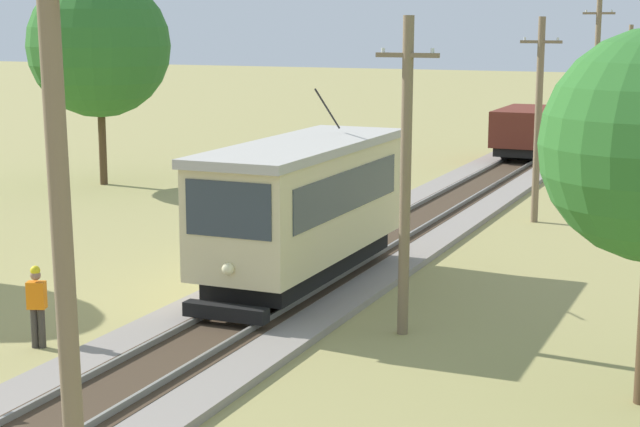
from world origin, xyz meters
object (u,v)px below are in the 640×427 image
utility_pole_mid (538,118)px  red_tram (303,206)px  utility_pole_near_tram (406,174)px  tree_left_far (99,46)px  utility_pole_distant (628,84)px  utility_pole_far (596,81)px  track_worker (37,303)px  freight_car (526,130)px  utility_pole_foreground (64,265)px

utility_pole_mid → red_tram: bearing=-107.3°
utility_pole_near_tram → tree_left_far: 23.95m
utility_pole_mid → utility_pole_distant: utility_pole_mid is taller
utility_pole_far → track_worker: size_ratio=4.53×
freight_car → utility_pole_far: size_ratio=0.64×
utility_pole_distant → track_worker: bearing=-99.1°
red_tram → utility_pole_mid: size_ratio=1.23×
utility_pole_distant → track_worker: size_ratio=3.69×
utility_pole_distant → utility_pole_mid: bearing=-90.0°
red_tram → utility_pole_foreground: 15.06m
utility_pole_near_tram → utility_pole_distant: size_ratio=1.06×
track_worker → utility_pole_mid: bearing=-40.4°
utility_pole_foreground → utility_pole_far: bearing=90.0°
red_tram → utility_pole_far: 24.27m
utility_pole_foreground → utility_pole_mid: bearing=90.0°
utility_pole_foreground → track_worker: size_ratio=4.55×
red_tram → tree_left_far: (-14.85, 12.59, 3.58)m
utility_pole_distant → track_worker: 42.85m
red_tram → tree_left_far: size_ratio=0.98×
utility_pole_mid → utility_pole_far: utility_pole_far is taller
utility_pole_foreground → utility_pole_distant: utility_pole_foreground is taller
utility_pole_far → track_worker: 31.43m
track_worker → tree_left_far: tree_left_far is taller
red_tram → track_worker: red_tram is taller
utility_pole_far → utility_pole_distant: size_ratio=1.23×
utility_pole_foreground → utility_pole_near_tram: (0.00, 11.94, -0.59)m
freight_car → utility_pole_far: bearing=-35.3°
utility_pole_foreground → tree_left_far: (-18.42, 27.08, 1.61)m
utility_pole_mid → utility_pole_distant: bearing=90.0°
freight_car → utility_pole_mid: 15.52m
utility_pole_mid → track_worker: (-6.77, -18.10, -2.59)m
utility_pole_foreground → utility_pole_far: 38.42m
utility_pole_mid → utility_pole_far: (-0.00, 12.43, 0.57)m
utility_pole_near_tram → utility_pole_distant: utility_pole_near_tram is taller
utility_pole_mid → utility_pole_foreground: bearing=-90.0°
freight_car → utility_pole_distant: size_ratio=0.79×
utility_pole_distant → red_tram: bearing=-95.7°
utility_pole_mid → tree_left_far: tree_left_far is taller
utility_pole_mid → tree_left_far: size_ratio=0.80×
utility_pole_foreground → utility_pole_far: utility_pole_foreground is taller
freight_car → utility_pole_near_tram: bearing=-83.0°
utility_pole_near_tram → tree_left_far: (-18.42, 15.14, 2.20)m
freight_car → utility_pole_distant: utility_pole_distant is taller
red_tram → utility_pole_mid: 12.12m
utility_pole_foreground → track_worker: (-6.77, 7.89, -3.18)m
utility_pole_foreground → utility_pole_near_tram: bearing=90.0°
red_tram → track_worker: bearing=-115.8°
red_tram → utility_pole_near_tram: bearing=-35.5°
freight_car → utility_pole_distant: (3.58, 9.18, 1.83)m
utility_pole_foreground → track_worker: 10.87m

